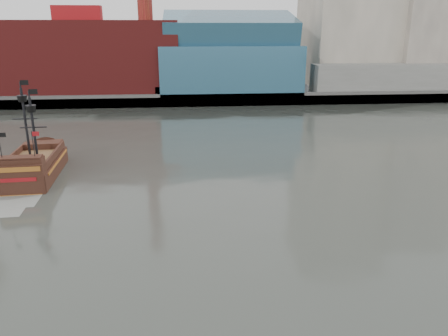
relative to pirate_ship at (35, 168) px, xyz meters
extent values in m
plane|color=#2A2D27|center=(16.73, -19.39, -1.00)|extent=(400.00, 400.00, 0.00)
cube|color=slate|center=(16.73, 72.61, 0.00)|extent=(220.00, 60.00, 2.00)
cube|color=#4C4C49|center=(16.73, 43.11, 0.30)|extent=(220.00, 1.00, 2.60)
cube|color=maroon|center=(-5.27, 52.61, 8.50)|extent=(42.00, 18.00, 15.00)
cube|color=#2A5871|center=(26.73, 50.61, 6.00)|extent=(30.00, 16.00, 10.00)
cube|color=#AFA393|center=(74.73, 56.61, 20.00)|extent=(18.00, 18.00, 38.00)
cube|color=slate|center=(64.73, 46.61, 4.00)|extent=(40.00, 6.00, 6.00)
cube|color=#2A5871|center=(26.73, 50.61, 14.00)|extent=(28.00, 14.94, 8.78)
cube|color=black|center=(-0.01, 0.26, -0.43)|extent=(5.35, 11.61, 2.46)
cube|color=#53371E|center=(-0.01, 0.26, 0.94)|extent=(4.82, 10.45, 0.28)
cube|color=black|center=(-0.26, 4.80, 1.27)|extent=(4.15, 2.49, 0.95)
cube|color=black|center=(0.25, -4.66, 1.65)|extent=(4.58, 1.76, 1.71)
cube|color=black|center=(0.30, -5.53, 0.13)|extent=(4.65, 0.49, 3.79)
cube|color=#99561D|center=(0.31, -5.66, 1.65)|extent=(4.26, 0.31, 0.47)
cube|color=maroon|center=(0.31, -5.66, 0.61)|extent=(3.32, 0.26, 0.38)
cylinder|color=black|center=(-0.85, 1.64, 4.78)|extent=(0.28, 0.28, 7.39)
cylinder|color=black|center=(0.93, -1.39, 4.49)|extent=(0.28, 0.28, 6.82)
cone|color=black|center=(-0.85, 1.64, 7.34)|extent=(1.10, 1.10, 0.66)
cone|color=black|center=(0.93, -1.39, 6.77)|extent=(1.10, 1.10, 0.66)
cube|color=black|center=(-0.42, 1.66, 9.04)|extent=(0.85, 0.08, 0.52)
cube|color=black|center=(1.36, -1.37, 8.47)|extent=(0.85, 0.08, 0.52)
cube|color=gray|center=(0.39, -7.12, -0.99)|extent=(4.21, 3.63, 0.02)
camera|label=1|loc=(16.33, -47.00, 14.64)|focal=35.00mm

